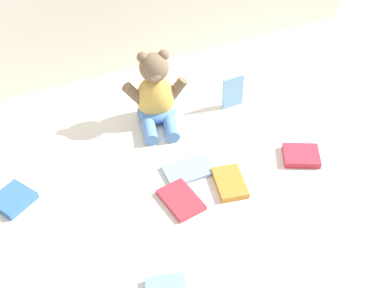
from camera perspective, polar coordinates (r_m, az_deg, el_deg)
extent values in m
plane|color=silver|center=(1.47, -1.55, -0.38)|extent=(3.20, 3.20, 0.00)
ellipsoid|color=#E5B24C|center=(1.52, -4.12, 5.24)|extent=(0.13, 0.11, 0.15)
ellipsoid|color=#598CD1|center=(1.55, -4.01, 3.71)|extent=(0.14, 0.12, 0.05)
sphere|color=#7A6047|center=(1.45, -4.32, 8.63)|extent=(0.10, 0.10, 0.09)
ellipsoid|color=#997C5E|center=(1.43, -4.13, 7.71)|extent=(0.04, 0.03, 0.03)
sphere|color=#7A6047|center=(1.44, -5.64, 9.74)|extent=(0.04, 0.04, 0.03)
sphere|color=#7A6047|center=(1.44, -3.24, 10.02)|extent=(0.04, 0.04, 0.03)
cylinder|color=#7A6047|center=(1.50, -6.55, 5.64)|extent=(0.08, 0.05, 0.08)
cylinder|color=#7A6047|center=(1.51, -1.77, 6.23)|extent=(0.08, 0.05, 0.08)
cylinder|color=#598CD1|center=(1.49, -4.79, 1.46)|extent=(0.06, 0.09, 0.04)
cylinder|color=#598CD1|center=(1.50, -2.37, 1.77)|extent=(0.06, 0.09, 0.04)
cube|color=#3567B3|center=(1.40, -19.56, -5.89)|extent=(0.13, 0.13, 0.02)
cube|color=#C3303C|center=(1.32, -1.27, -6.33)|extent=(0.10, 0.13, 0.01)
cube|color=orange|center=(1.36, 4.30, -4.39)|extent=(0.10, 0.13, 0.02)
cube|color=#C92E40|center=(1.46, 12.24, -1.29)|extent=(0.13, 0.12, 0.02)
cube|color=#73A8D1|center=(1.58, 4.64, 5.90)|extent=(0.07, 0.02, 0.11)
cube|color=#86ABC9|center=(1.39, -0.34, -2.95)|extent=(0.14, 0.09, 0.01)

